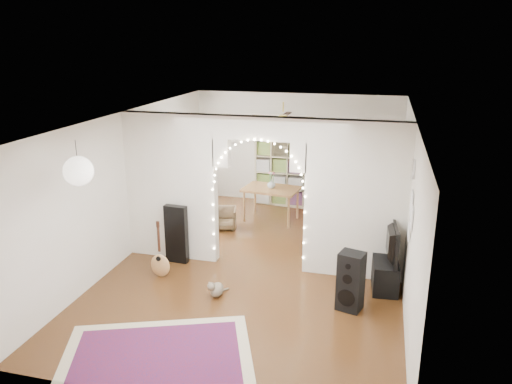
% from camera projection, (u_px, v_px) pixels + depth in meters
% --- Properties ---
extents(floor, '(7.50, 7.50, 0.00)m').
position_uv_depth(floor, '(259.00, 264.00, 9.09)').
color(floor, black).
rests_on(floor, ground).
extents(ceiling, '(5.00, 7.50, 0.02)m').
position_uv_depth(ceiling, '(260.00, 116.00, 8.29)').
color(ceiling, white).
rests_on(ceiling, wall_back).
extents(wall_back, '(5.00, 0.02, 2.70)m').
position_uv_depth(wall_back, '(296.00, 149.00, 12.16)').
color(wall_back, silver).
rests_on(wall_back, floor).
extents(wall_front, '(5.00, 0.02, 2.70)m').
position_uv_depth(wall_front, '(174.00, 297.00, 5.22)').
color(wall_front, silver).
rests_on(wall_front, floor).
extents(wall_left, '(0.02, 7.50, 2.70)m').
position_uv_depth(wall_left, '(129.00, 184.00, 9.28)').
color(wall_left, silver).
rests_on(wall_left, floor).
extents(wall_right, '(0.02, 7.50, 2.70)m').
position_uv_depth(wall_right, '(409.00, 205.00, 8.10)').
color(wall_right, silver).
rests_on(wall_right, floor).
extents(divider_wall, '(5.00, 0.20, 2.70)m').
position_uv_depth(divider_wall, '(260.00, 190.00, 8.67)').
color(divider_wall, silver).
rests_on(divider_wall, floor).
extents(fairy_lights, '(1.64, 0.04, 1.60)m').
position_uv_depth(fairy_lights, '(258.00, 185.00, 8.51)').
color(fairy_lights, '#FFEABF').
rests_on(fairy_lights, divider_wall).
extents(window, '(0.04, 1.20, 1.40)m').
position_uv_depth(window, '(170.00, 155.00, 10.89)').
color(window, white).
rests_on(window, wall_left).
extents(wall_clock, '(0.03, 0.31, 0.31)m').
position_uv_depth(wall_clock, '(413.00, 169.00, 7.33)').
color(wall_clock, white).
rests_on(wall_clock, wall_right).
extents(picture_frames, '(0.02, 0.50, 0.70)m').
position_uv_depth(picture_frames, '(411.00, 217.00, 7.13)').
color(picture_frames, white).
rests_on(picture_frames, wall_right).
extents(paper_lantern, '(0.40, 0.40, 0.40)m').
position_uv_depth(paper_lantern, '(78.00, 171.00, 6.65)').
color(paper_lantern, white).
rests_on(paper_lantern, ceiling).
extents(ceiling_fan, '(1.10, 1.10, 0.30)m').
position_uv_depth(ceiling_fan, '(283.00, 117.00, 10.23)').
color(ceiling_fan, gold).
rests_on(ceiling_fan, ceiling).
extents(area_rug, '(2.92, 2.57, 0.02)m').
position_uv_depth(area_rug, '(157.00, 359.00, 6.39)').
color(area_rug, maroon).
rests_on(area_rug, floor).
extents(guitar_case, '(0.42, 0.17, 1.08)m').
position_uv_depth(guitar_case, '(176.00, 234.00, 9.05)').
color(guitar_case, black).
rests_on(guitar_case, floor).
extents(acoustic_guitar, '(0.35, 0.13, 0.86)m').
position_uv_depth(acoustic_guitar, '(160.00, 257.00, 8.51)').
color(acoustic_guitar, '#AE7F45').
rests_on(acoustic_guitar, floor).
extents(tabby_cat, '(0.31, 0.46, 0.31)m').
position_uv_depth(tabby_cat, '(216.00, 289.00, 7.92)').
color(tabby_cat, brown).
rests_on(tabby_cat, floor).
extents(floor_speaker, '(0.43, 0.40, 0.92)m').
position_uv_depth(floor_speaker, '(351.00, 281.00, 7.47)').
color(floor_speaker, black).
rests_on(floor_speaker, floor).
extents(media_console, '(0.47, 1.03, 0.50)m').
position_uv_depth(media_console, '(384.00, 271.00, 8.26)').
color(media_console, black).
rests_on(media_console, floor).
extents(tv, '(0.22, 1.08, 0.62)m').
position_uv_depth(tv, '(387.00, 240.00, 8.10)').
color(tv, black).
rests_on(tv, media_console).
extents(bookcase, '(1.64, 0.58, 1.64)m').
position_uv_depth(bookcase, '(288.00, 172.00, 12.12)').
color(bookcase, beige).
rests_on(bookcase, floor).
extents(dining_table, '(1.30, 0.95, 0.76)m').
position_uv_depth(dining_table, '(271.00, 191.00, 11.10)').
color(dining_table, brown).
rests_on(dining_table, floor).
extents(flower_vase, '(0.21, 0.21, 0.19)m').
position_uv_depth(flower_vase, '(271.00, 184.00, 11.05)').
color(flower_vase, silver).
rests_on(flower_vase, dining_table).
extents(dining_chair_left, '(0.60, 0.61, 0.46)m').
position_uv_depth(dining_chair_left, '(224.00, 218.00, 10.75)').
color(dining_chair_left, '#4E3C27').
rests_on(dining_chair_left, floor).
extents(dining_chair_right, '(0.71, 0.72, 0.54)m').
position_uv_depth(dining_chair_right, '(328.00, 229.00, 10.00)').
color(dining_chair_right, '#4E3C27').
rests_on(dining_chair_right, floor).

